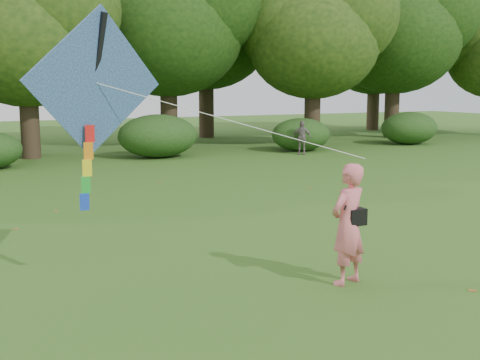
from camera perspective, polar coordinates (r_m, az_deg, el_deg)
name	(u,v)px	position (r m, az deg, el deg)	size (l,w,h in m)	color
ground	(353,292)	(9.39, 10.69, -10.41)	(100.00, 100.00, 0.00)	#265114
man_kite_flyer	(348,224)	(9.50, 10.21, -4.16)	(0.70, 0.46, 1.91)	#E46B77
bystander_right	(302,138)	(27.48, 5.86, 4.02)	(0.89, 0.37, 1.53)	slate
crossbody_bag	(356,216)	(9.52, 10.90, -3.38)	(0.43, 0.20, 0.73)	black
flying_kite	(95,86)	(9.33, -13.56, 8.67)	(4.81, 2.07, 3.05)	#225196
tree_line	(97,34)	(30.84, -13.45, 13.36)	(54.70, 15.30, 9.48)	#3A2D1E
shrub_band	(72,142)	(25.17, -15.64, 3.50)	(39.15, 3.22, 1.88)	#264919
fallen_leaves	(265,235)	(12.57, 2.36, -5.27)	(11.78, 14.63, 0.01)	#935C28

